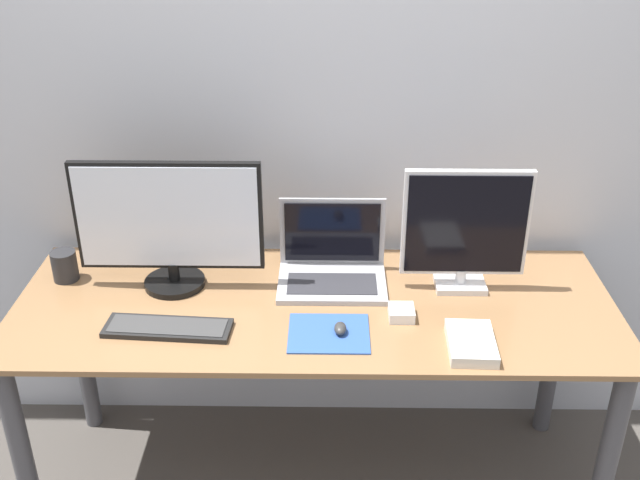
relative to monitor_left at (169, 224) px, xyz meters
The scene contains 11 objects.
wall_back 0.62m from the monitor_left, 34.80° to the left, with size 7.00×0.05×2.50m.
desk 0.58m from the monitor_left, 12.97° to the right, with size 1.88×0.72×0.75m.
monitor_left is the anchor object (origin of this frame).
monitor_right 0.93m from the monitor_left, ahead, with size 0.39×0.11×0.41m.
laptop 0.54m from the monitor_left, ahead, with size 0.35×0.25×0.26m.
keyboard 0.34m from the monitor_left, 84.00° to the right, with size 0.38×0.14×0.02m.
mousepad 0.61m from the monitor_left, 28.68° to the right, with size 0.24×0.20×0.00m.
mouse 0.63m from the monitor_left, 27.11° to the right, with size 0.04×0.06×0.03m.
book 0.99m from the monitor_left, 20.47° to the right, with size 0.14×0.20×0.03m.
mug 0.40m from the monitor_left, behind, with size 0.08×0.08×0.10m.
power_brick 0.77m from the monitor_left, 14.28° to the right, with size 0.08×0.08×0.03m.
Camera 1 is at (0.04, -1.63, 2.00)m, focal length 42.00 mm.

